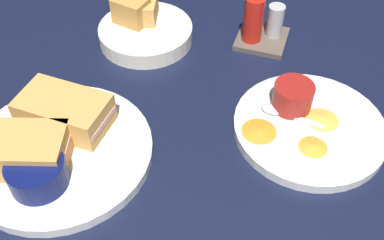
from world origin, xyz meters
TOP-DOWN VIEW (x-y plane):
  - ground_plane at (0.00, 0.00)cm, footprint 110.00×110.00cm
  - plate_sandwich_main at (-9.65, -6.58)cm, footprint 26.69×26.69cm
  - sandwich_half_near at (-10.95, -1.67)cm, footprint 13.63×8.31cm
  - sandwich_half_far at (-13.25, -10.15)cm, footprint 14.72×11.05cm
  - ramekin_dark_sauce at (-9.04, -12.55)cm, footprint 7.77×7.77cm
  - spoon_by_dark_ramekin at (-11.82, -7.30)cm, footprint 5.93×9.41cm
  - plate_chips_companion at (23.84, 9.39)cm, footprint 22.95×22.95cm
  - ramekin_light_gravy at (20.40, 12.26)cm, footprint 6.14×6.14cm
  - spoon_by_gravy_ramekin at (19.01, 10.10)cm, footprint 9.96×2.91cm
  - plantain_chip_scatter at (21.92, 7.29)cm, footprint 15.70×12.37cm
  - bread_basket_rear at (-8.75, 23.40)cm, footprint 17.28×17.28cm
  - condiment_caddy at (11.85, 29.29)cm, footprint 9.00×9.00cm

SIDE VIEW (x-z plane):
  - ground_plane at x=0.00cm, z-range -3.00..0.00cm
  - plate_sandwich_main at x=-9.65cm, z-range 0.00..1.60cm
  - plate_chips_companion at x=23.84cm, z-range 0.00..1.60cm
  - plantain_chip_scatter at x=21.92cm, z-range 1.60..2.20cm
  - spoon_by_dark_ramekin at x=-11.82cm, z-range 1.56..2.36cm
  - spoon_by_gravy_ramekin at x=19.01cm, z-range 1.56..2.36cm
  - bread_basket_rear at x=-8.75cm, z-range -1.64..6.12cm
  - condiment_caddy at x=11.85cm, z-range -1.34..8.16cm
  - ramekin_dark_sauce at x=-9.04cm, z-range 1.74..5.62cm
  - ramekin_light_gravy at x=20.40cm, z-range 1.75..6.01cm
  - sandwich_half_near at x=-10.95cm, z-range 1.60..6.40cm
  - sandwich_half_far at x=-13.25cm, z-range 1.60..6.40cm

